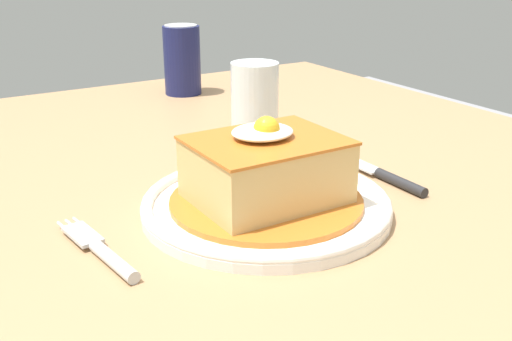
# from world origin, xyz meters

# --- Properties ---
(dining_table) EXTENTS (1.11, 1.04, 0.76)m
(dining_table) POSITION_xyz_m (0.00, 0.00, 0.65)
(dining_table) COLOR #A87F56
(dining_table) RESTS_ON ground_plane
(main_plate) EXTENTS (0.26, 0.26, 0.02)m
(main_plate) POSITION_xyz_m (0.03, -0.13, 0.77)
(main_plate) COLOR white
(main_plate) RESTS_ON dining_table
(sandwich_meal) EXTENTS (0.20, 0.20, 0.09)m
(sandwich_meal) POSITION_xyz_m (0.03, -0.13, 0.80)
(sandwich_meal) COLOR #C66B23
(sandwich_meal) RESTS_ON main_plate
(fork) EXTENTS (0.03, 0.14, 0.01)m
(fork) POSITION_xyz_m (-0.15, -0.14, 0.76)
(fork) COLOR silver
(fork) RESTS_ON dining_table
(knife) EXTENTS (0.02, 0.17, 0.01)m
(knife) POSITION_xyz_m (0.19, -0.13, 0.76)
(knife) COLOR #262628
(knife) RESTS_ON dining_table
(soda_can) EXTENTS (0.07, 0.07, 0.12)m
(soda_can) POSITION_xyz_m (0.18, 0.39, 0.82)
(soda_can) COLOR #191E51
(soda_can) RESTS_ON dining_table
(drinking_glass) EXTENTS (0.07, 0.07, 0.10)m
(drinking_glass) POSITION_xyz_m (0.16, 0.10, 0.80)
(drinking_glass) COLOR silver
(drinking_glass) RESTS_ON dining_table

